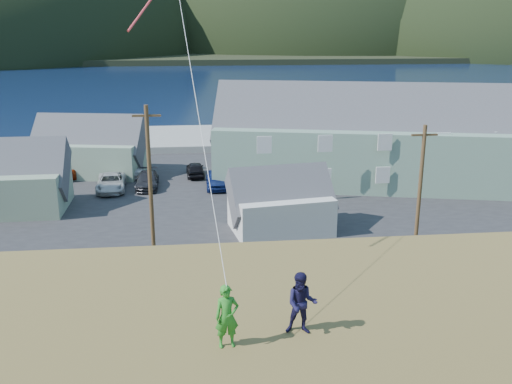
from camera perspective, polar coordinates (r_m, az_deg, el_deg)
ground at (r=33.79m, az=-2.79°, el=-8.59°), size 900.00×900.00×0.00m
grass_strip at (r=31.97m, az=-2.58°, el=-10.03°), size 110.00×8.00×0.10m
waterfront_lot at (r=49.67m, az=-3.95°, el=-0.18°), size 72.00×36.00×0.12m
wharf at (r=72.03m, az=-9.48°, el=5.24°), size 26.00×14.00×0.90m
far_shore at (r=360.79m, az=-5.99°, el=14.41°), size 900.00×320.00×2.00m
far_hills at (r=312.39m, az=0.81°, el=14.35°), size 760.00×265.00×143.00m
lodge at (r=53.13m, az=13.25°, el=5.23°), size 32.81×15.79×11.13m
shed_palegreen_near at (r=48.54m, az=-23.85°, el=1.15°), size 9.67×6.20×6.95m
shed_white at (r=40.15m, az=2.47°, el=-1.05°), size 7.81×5.77×5.70m
shed_palegreen_far at (r=57.88m, az=-16.30°, el=4.33°), size 11.52×7.86×7.13m
utility_poles at (r=33.47m, az=-8.43°, el=-0.19°), size 27.13×0.24×9.88m
parked_cars at (r=53.87m, az=-13.03°, el=1.65°), size 23.19×12.09×1.58m
kite_flyer_green at (r=13.29m, az=-2.93°, el=-12.33°), size 0.60×0.43×1.51m
kite_flyer_navy at (r=13.82m, az=4.59°, el=-11.06°), size 0.84×0.71×1.55m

